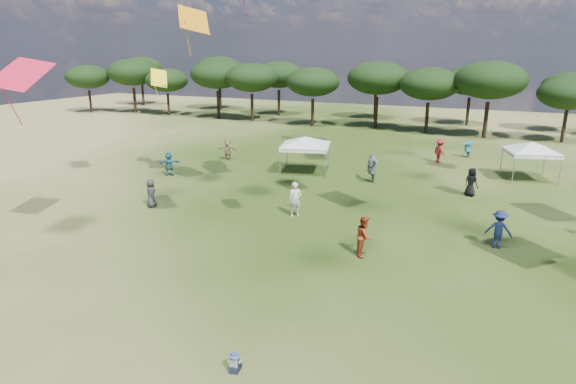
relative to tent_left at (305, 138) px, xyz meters
name	(u,v)px	position (x,y,z in m)	size (l,w,h in m)	color
tree_line	(483,81)	(9.81, 24.34, 2.94)	(108.78, 17.63, 7.77)	black
tent_left	(305,138)	(0.00, 0.00, 0.00)	(6.43, 6.43, 2.91)	gray
tent_right	(533,144)	(14.48, 4.54, -0.02)	(5.87, 5.87, 2.89)	gray
toddler	(235,363)	(7.01, -21.40, -2.22)	(0.43, 0.47, 0.59)	black
festival_crowd	(370,171)	(5.02, -1.10, -1.61)	(29.53, 24.11, 1.91)	black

